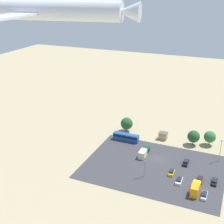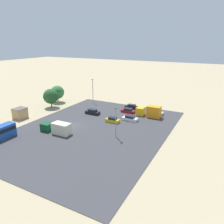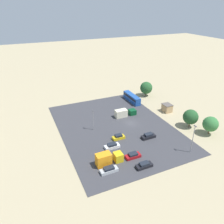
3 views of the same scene
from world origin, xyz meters
The scene contains 17 objects.
ground_plane centered at (0.00, 0.00, 0.00)m, with size 400.00×400.00×0.00m, color tan.
parking_lot_surface centered at (0.00, 6.35, 0.04)m, with size 51.46×37.57×0.08m.
shed_building centered at (2.66, -17.86, 1.60)m, with size 3.80×3.28×3.18m.
bus centered at (17.29, -9.83, 1.81)m, with size 11.41×2.54×3.20m.
parked_car_0 centered at (-10.87, 12.41, 0.72)m, with size 1.93×4.61×1.53m.
parked_car_1 centered at (-7.27, 8.50, 0.74)m, with size 1.77×4.01×1.57m.
parked_car_2 centered at (-22.25, 8.17, 0.68)m, with size 1.81×4.62×1.44m.
parked_car_3 centered at (-10.77, -0.53, 0.76)m, with size 1.87×4.70×1.64m.
parked_car_4 centered at (-20.09, 17.44, 0.71)m, with size 1.77×4.74×1.52m.
parked_car_5 centered at (-17.47, 8.90, 0.69)m, with size 1.93×4.47×1.46m.
parked_truck_0 centered at (-16.97, 16.43, 1.69)m, with size 2.50×7.50×3.51m.
parked_truck_1 centered at (6.07, -0.34, 1.39)m, with size 2.48×8.49×2.86m.
tree_near_shed centered at (-10.54, -17.57, 3.95)m, with size 5.22×5.22×6.57m.
tree_apron_mid centered at (-16.94, -20.17, 3.84)m, with size 5.02×5.02×6.36m.
tree_apron_far centered at (20.45, -19.10, 3.92)m, with size 5.67×5.67×6.76m.
light_pole_lot_centre centered at (1.33, 13.94, 4.26)m, with size 0.90×0.28×7.51m.
light_pole_lot_edge centered at (-22.24, -7.66, 4.98)m, with size 0.90×0.28×8.94m.
Camera 3 is at (-60.19, 34.62, 39.36)m, focal length 35.00 mm.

